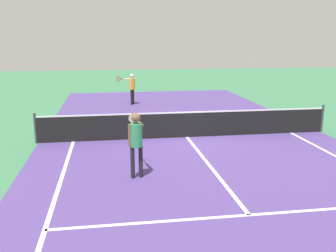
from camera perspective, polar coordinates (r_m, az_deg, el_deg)
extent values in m
plane|color=#38724C|center=(14.09, 2.85, -1.68)|extent=(60.00, 60.00, 0.00)
cube|color=#4C387A|center=(14.09, 2.85, -1.67)|extent=(10.62, 24.40, 0.00)
cube|color=white|center=(8.32, -17.52, -13.18)|extent=(0.10, 11.89, 0.01)
cube|color=white|center=(8.30, 12.08, -12.92)|extent=(8.22, 0.10, 0.01)
cube|color=white|center=(11.11, 6.22, -5.85)|extent=(0.10, 6.40, 0.01)
cylinder|color=#33383D|center=(13.91, -19.28, -0.33)|extent=(0.09, 0.09, 1.07)
cylinder|color=#33383D|center=(15.92, 22.12, 1.07)|extent=(0.09, 0.09, 1.07)
cube|color=black|center=(13.98, 2.88, 0.13)|extent=(10.72, 0.02, 0.91)
cube|color=white|center=(13.88, 2.90, 2.06)|extent=(10.72, 0.03, 0.05)
cylinder|color=black|center=(9.98, -5.33, -5.48)|extent=(0.11, 0.11, 0.85)
cylinder|color=black|center=(10.04, -4.12, -5.35)|extent=(0.11, 0.11, 0.85)
cylinder|color=#338C59|center=(9.80, -4.80, -1.38)|extent=(0.32, 0.32, 0.60)
sphere|color=brown|center=(9.70, -4.86, 1.24)|extent=(0.24, 0.24, 0.24)
cylinder|color=brown|center=(9.76, -5.77, -1.41)|extent=(0.08, 0.08, 0.58)
cylinder|color=brown|center=(10.06, -4.34, 0.47)|extent=(0.19, 0.59, 0.08)
cylinder|color=black|center=(10.44, -4.95, 0.93)|extent=(0.07, 0.22, 0.03)
torus|color=red|center=(10.66, -5.29, 1.19)|extent=(0.08, 0.28, 0.28)
cylinder|color=silver|center=(10.66, -5.29, 1.19)|extent=(0.25, 0.05, 0.25)
cylinder|color=black|center=(20.85, -5.50, 4.32)|extent=(0.11, 0.11, 0.83)
cylinder|color=black|center=(21.04, -5.25, 4.41)|extent=(0.11, 0.11, 0.83)
cylinder|color=gold|center=(20.85, -5.41, 6.28)|extent=(0.32, 0.32, 0.58)
sphere|color=beige|center=(20.80, -5.44, 7.49)|extent=(0.23, 0.23, 0.23)
cylinder|color=beige|center=(20.69, -5.61, 6.25)|extent=(0.08, 0.08, 0.56)
cylinder|color=beige|center=(21.09, -5.93, 7.00)|extent=(0.53, 0.34, 0.08)
cylinder|color=black|center=(21.26, -6.89, 7.03)|extent=(0.21, 0.13, 0.03)
torus|color=red|center=(21.37, -7.48, 7.04)|extent=(0.26, 0.15, 0.28)
cylinder|color=silver|center=(21.37, -7.48, 7.04)|extent=(0.12, 0.22, 0.25)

